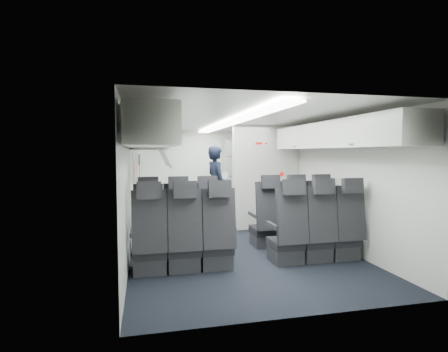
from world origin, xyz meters
name	(u,v)px	position (x,y,z in m)	size (l,w,h in m)	color
cabin_shell	(229,179)	(0.00, 0.00, 1.12)	(3.41, 6.01, 2.16)	black
seat_row_front	(237,225)	(0.00, -0.53, 0.40)	(3.33, 0.56, 1.24)	black
seat_row_mid	(253,238)	(0.00, -1.43, 0.40)	(3.33, 0.56, 1.24)	black
overhead_bin_left_rear	(150,129)	(-1.40, -2.00, 1.86)	(0.53, 1.80, 0.40)	silver
overhead_bin_left_front_open	(146,144)	(-1.44, -0.25, 1.74)	(0.64, 1.70, 0.72)	#9E9E93
overhead_bin_right_rear	(370,132)	(1.40, -2.00, 1.86)	(0.53, 1.80, 0.40)	silver
overhead_bin_right_front	(308,138)	(1.40, -0.25, 1.86)	(0.53, 1.70, 0.40)	silver
bulkhead_partition	(266,178)	(0.98, 0.80, 1.08)	(1.40, 0.15, 2.13)	silver
galley_unit	(240,177)	(0.95, 2.72, 0.95)	(0.85, 0.52, 1.90)	#939399
boarding_door	(136,183)	(-1.64, 1.55, 0.95)	(0.12, 1.27, 1.86)	silver
flight_attendant	(216,185)	(0.07, 1.50, 0.87)	(0.64, 0.42, 1.75)	black
carry_on_bag	(151,141)	(-1.36, 0.03, 1.79)	(0.40, 0.28, 0.24)	black
papers	(225,176)	(0.26, 1.45, 1.09)	(0.18, 0.02, 0.13)	white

